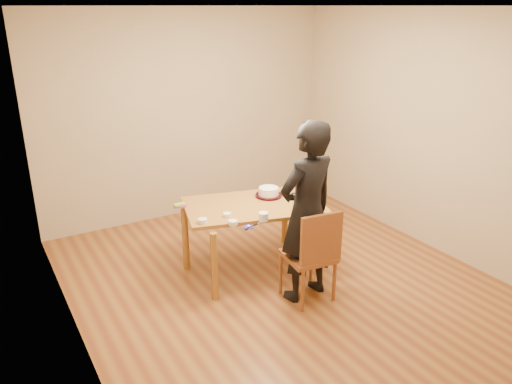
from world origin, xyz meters
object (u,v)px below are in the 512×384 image
cake_plate (269,195)px  person (307,213)px  dining_table (254,206)px  dining_chair (308,256)px  cake (269,191)px

cake_plate → person: (-0.11, -0.84, 0.13)m
dining_table → dining_chair: dining_table is taller
cake_plate → person: bearing=-97.2°
dining_table → cake_plate: (0.26, 0.11, 0.03)m
dining_chair → person: (-0.00, 0.05, 0.43)m
dining_table → cake_plate: size_ratio=4.88×
dining_chair → cake_plate: size_ratio=1.49×
dining_chair → cake: cake is taller
dining_table → dining_chair: (0.15, -0.78, -0.28)m
cake → cake_plate: bearing=0.0°
dining_table → cake: bearing=39.0°
dining_chair → cake_plate: cake_plate is taller
dining_chair → person: size_ratio=0.25×
person → dining_table: bearing=-86.4°
dining_table → dining_chair: bearing=-63.8°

